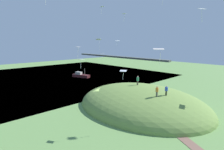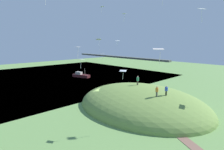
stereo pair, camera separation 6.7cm
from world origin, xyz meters
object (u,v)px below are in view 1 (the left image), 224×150
(kite_1, at_px, (81,60))
(person_on_hilltop, at_px, (157,90))
(kite_3, at_px, (102,54))
(person_with_child, at_px, (166,89))
(kite_0, at_px, (118,41))
(kite_12, at_px, (159,50))
(kite_4, at_px, (124,14))
(kite_10, at_px, (123,71))
(kite_11, at_px, (99,40))
(kite_14, at_px, (78,48))
(person_walking_path, at_px, (138,79))
(kite_8, at_px, (202,9))
(kite_13, at_px, (224,61))
(boat_on_lake, at_px, (81,75))
(kite_7, at_px, (102,7))

(kite_1, bearing_deg, person_on_hilltop, 17.82)
(kite_3, bearing_deg, person_on_hilltop, -1.71)
(person_with_child, distance_m, kite_1, 16.18)
(kite_0, height_order, kite_12, kite_0)
(kite_4, xyz_separation_m, kite_10, (9.15, -9.95, -8.88))
(kite_3, bearing_deg, kite_10, -30.01)
(kite_3, xyz_separation_m, kite_11, (-0.90, -0.10, 2.75))
(person_with_child, xyz_separation_m, kite_14, (-10.84, -9.11, 6.41))
(kite_4, bearing_deg, kite_14, -92.01)
(person_walking_path, distance_m, kite_0, 13.85)
(person_with_child, bearing_deg, kite_4, -44.79)
(kite_3, distance_m, kite_12, 19.61)
(kite_1, bearing_deg, kite_10, -11.11)
(kite_1, height_order, kite_4, kite_4)
(kite_8, height_order, kite_11, kite_8)
(person_on_hilltop, bearing_deg, kite_13, -135.09)
(kite_1, relative_size, kite_3, 1.33)
(person_on_hilltop, height_order, kite_1, kite_1)
(person_on_hilltop, bearing_deg, kite_11, -2.13)
(boat_on_lake, height_order, kite_13, kite_13)
(person_on_hilltop, distance_m, kite_7, 22.10)
(person_on_hilltop, height_order, kite_12, kite_12)
(kite_12, bearing_deg, kite_7, 153.96)
(kite_12, height_order, kite_13, kite_12)
(kite_13, bearing_deg, kite_10, -118.14)
(kite_8, distance_m, kite_13, 8.36)
(person_walking_path, distance_m, kite_12, 16.05)
(kite_3, height_order, kite_14, kite_14)
(boat_on_lake, bearing_deg, kite_4, 146.61)
(boat_on_lake, height_order, kite_12, kite_12)
(person_on_hilltop, distance_m, kite_12, 10.77)
(kite_4, bearing_deg, person_on_hilltop, -16.73)
(person_walking_path, bearing_deg, kite_10, -62.70)
(kite_13, bearing_deg, kite_14, -139.52)
(person_walking_path, xyz_separation_m, kite_12, (10.67, -10.24, 6.23))
(kite_3, bearing_deg, kite_11, -173.65)
(kite_11, bearing_deg, kite_4, 30.09)
(kite_3, relative_size, kite_14, 0.62)
(person_on_hilltop, relative_size, kite_1, 0.89)
(kite_1, bearing_deg, kite_8, 25.32)
(kite_8, distance_m, kite_14, 19.20)
(boat_on_lake, bearing_deg, kite_13, 157.75)
(kite_3, distance_m, kite_14, 8.65)
(person_walking_path, bearing_deg, person_on_hilltop, -27.41)
(person_on_hilltop, bearing_deg, boat_on_lake, -16.00)
(boat_on_lake, xyz_separation_m, person_on_hilltop, (35.20, -9.48, 3.61))
(boat_on_lake, height_order, kite_14, kite_14)
(kite_4, xyz_separation_m, kite_7, (-6.41, -0.07, 2.15))
(kite_1, bearing_deg, kite_3, 86.50)
(kite_8, bearing_deg, kite_10, -113.55)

